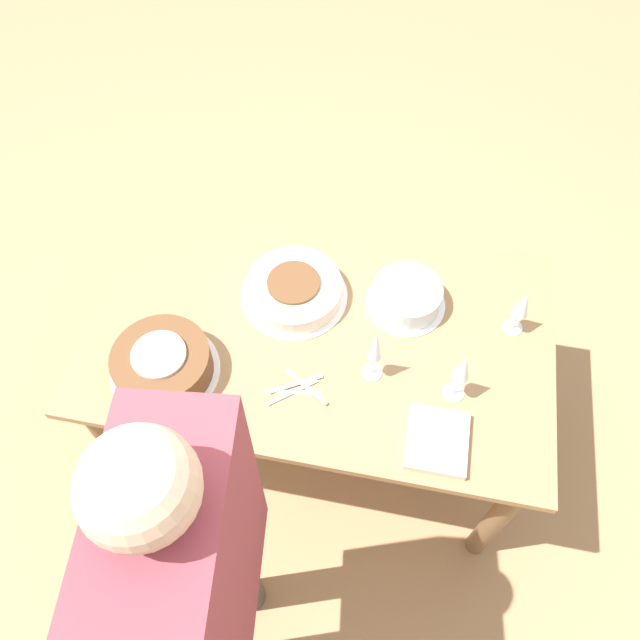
# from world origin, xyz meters

# --- Properties ---
(ground_plane) EXTENTS (12.00, 12.00, 0.00)m
(ground_plane) POSITION_xyz_m (0.00, 0.00, 0.00)
(ground_plane) COLOR #A87F56
(dining_table) EXTENTS (1.50, 0.91, 0.75)m
(dining_table) POSITION_xyz_m (0.00, 0.00, 0.64)
(dining_table) COLOR #9E754C
(dining_table) RESTS_ON ground_plane
(cake_center_white) EXTENTS (0.36, 0.36, 0.08)m
(cake_center_white) POSITION_xyz_m (-0.11, 0.11, 0.79)
(cake_center_white) COLOR white
(cake_center_white) RESTS_ON dining_table
(cake_front_chocolate) EXTENTS (0.34, 0.34, 0.11)m
(cake_front_chocolate) POSITION_xyz_m (-0.44, -0.25, 0.81)
(cake_front_chocolate) COLOR white
(cake_front_chocolate) RESTS_ON dining_table
(cake_back_decorated) EXTENTS (0.26, 0.26, 0.09)m
(cake_back_decorated) POSITION_xyz_m (0.26, 0.15, 0.80)
(cake_back_decorated) COLOR white
(cake_back_decorated) RESTS_ON dining_table
(wine_glass_near) EXTENTS (0.06, 0.06, 0.19)m
(wine_glass_near) POSITION_xyz_m (0.61, 0.12, 0.88)
(wine_glass_near) COLOR silver
(wine_glass_near) RESTS_ON dining_table
(wine_glass_far) EXTENTS (0.07, 0.07, 0.21)m
(wine_glass_far) POSITION_xyz_m (0.44, -0.15, 0.90)
(wine_glass_far) COLOR silver
(wine_glass_far) RESTS_ON dining_table
(wine_glass_extra) EXTENTS (0.06, 0.06, 0.23)m
(wine_glass_extra) POSITION_xyz_m (0.19, -0.13, 0.90)
(wine_glass_extra) COLOR silver
(wine_glass_extra) RESTS_ON dining_table
(fork_pile) EXTENTS (0.19, 0.13, 0.01)m
(fork_pile) POSITION_xyz_m (-0.03, -0.23, 0.76)
(fork_pile) COLOR silver
(fork_pile) RESTS_ON dining_table
(napkin_stack) EXTENTS (0.17, 0.20, 0.03)m
(napkin_stack) POSITION_xyz_m (0.41, -0.32, 0.77)
(napkin_stack) COLOR silver
(napkin_stack) RESTS_ON dining_table
(person_cutting) EXTENTS (0.27, 0.42, 1.67)m
(person_cutting) POSITION_xyz_m (-0.10, -0.83, 1.01)
(person_cutting) COLOR #4C4238
(person_cutting) RESTS_ON ground_plane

